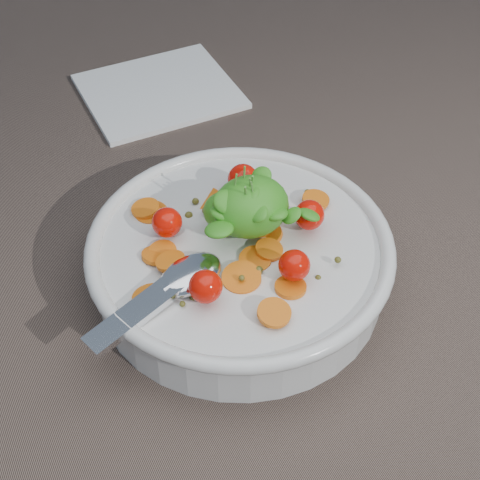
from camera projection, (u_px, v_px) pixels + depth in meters
name	position (u px, v px, depth m)	size (l,w,h in m)	color
ground	(201.00, 269.00, 0.61)	(6.00, 6.00, 0.00)	brown
bowl	(240.00, 259.00, 0.58)	(0.26, 0.24, 0.10)	silver
napkin	(159.00, 91.00, 0.79)	(0.16, 0.14, 0.01)	white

